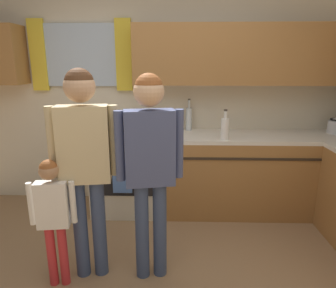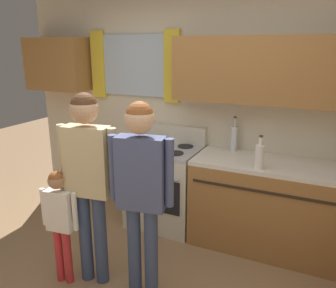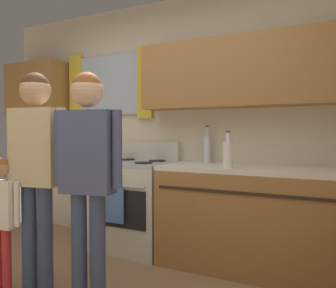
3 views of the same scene
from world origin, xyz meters
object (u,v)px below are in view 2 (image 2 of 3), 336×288
Objects in this scene: stove_oven at (165,185)px; adult_in_plaid at (141,181)px; bottle_tall_clear at (234,138)px; adult_holding_child at (88,169)px; small_child at (60,215)px; bottle_milk_white at (259,156)px.

stove_oven is 0.69× the size of adult_in_plaid.
bottle_tall_clear is at bearing 17.19° from stove_oven.
adult_holding_child reaches higher than bottle_tall_clear.
stove_oven is at bearing 75.30° from small_child.
bottle_tall_clear is at bearing 76.28° from adult_in_plaid.
stove_oven is 1.35m from small_child.
bottle_tall_clear is 1.61m from adult_holding_child.
adult_holding_child is 1.61× the size of small_child.
small_child is (-1.39, -1.06, -0.38)m from bottle_milk_white.
stove_oven reaches higher than small_child.
adult_in_plaid is (0.48, 0.00, -0.02)m from adult_holding_child.
bottle_tall_clear is (0.70, 0.22, 0.57)m from stove_oven.
bottle_tall_clear is at bearing 127.82° from bottle_milk_white.
stove_oven is at bearing 167.47° from bottle_milk_white.
stove_oven is at bearing 84.27° from adult_holding_child.
adult_in_plaid reaches higher than bottle_milk_white.
adult_holding_child is (-1.17, -0.93, 0.01)m from bottle_milk_white.
bottle_milk_white is 0.19× the size of adult_holding_child.
bottle_milk_white is (0.35, -0.45, -0.02)m from bottle_tall_clear.
bottle_milk_white is 1.49m from adult_holding_child.
adult_holding_child is at bearing -179.93° from adult_in_plaid.
bottle_tall_clear is at bearing 55.42° from small_child.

